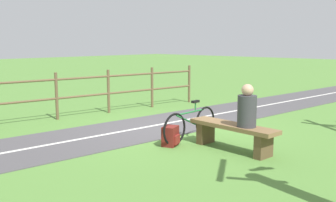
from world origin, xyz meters
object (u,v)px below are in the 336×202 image
bicycle (191,124)px  backpack (171,136)px  bench (233,132)px  person_seated (247,108)px

bicycle → backpack: bicycle is taller
bench → backpack: 1.26m
backpack → bench: bearing=-151.3°
bench → person_seated: bearing=-180.0°
bench → bicycle: size_ratio=1.11×
person_seated → bench: bearing=0.0°
person_seated → bicycle: bearing=4.3°
person_seated → backpack: (1.42, 0.58, -0.67)m
person_seated → bicycle: size_ratio=0.47×
person_seated → bicycle: 1.46m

